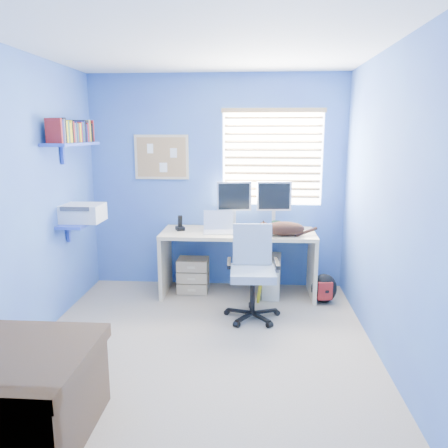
# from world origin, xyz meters

# --- Properties ---
(floor) EXTENTS (3.00, 3.20, 0.00)m
(floor) POSITION_xyz_m (0.00, 0.00, 0.00)
(floor) COLOR #A59986
(floor) RESTS_ON ground
(ceiling) EXTENTS (3.00, 3.20, 0.00)m
(ceiling) POSITION_xyz_m (0.00, 0.00, 2.50)
(ceiling) COLOR white
(ceiling) RESTS_ON wall_back
(wall_back) EXTENTS (3.00, 0.01, 2.50)m
(wall_back) POSITION_xyz_m (0.00, 1.60, 1.25)
(wall_back) COLOR #3D57B8
(wall_back) RESTS_ON ground
(wall_front) EXTENTS (3.00, 0.01, 2.50)m
(wall_front) POSITION_xyz_m (0.00, -1.60, 1.25)
(wall_front) COLOR #3D57B8
(wall_front) RESTS_ON ground
(wall_left) EXTENTS (0.01, 3.20, 2.50)m
(wall_left) POSITION_xyz_m (-1.50, 0.00, 1.25)
(wall_left) COLOR #3D57B8
(wall_left) RESTS_ON ground
(wall_right) EXTENTS (0.01, 3.20, 2.50)m
(wall_right) POSITION_xyz_m (1.50, 0.00, 1.25)
(wall_right) COLOR #3D57B8
(wall_right) RESTS_ON ground
(desk) EXTENTS (1.72, 0.65, 0.74)m
(desk) POSITION_xyz_m (0.27, 1.26, 0.37)
(desk) COLOR tan
(desk) RESTS_ON floor
(laptop) EXTENTS (0.35, 0.29, 0.22)m
(laptop) POSITION_xyz_m (0.05, 1.18, 0.85)
(laptop) COLOR silver
(laptop) RESTS_ON desk
(monitor_left) EXTENTS (0.42, 0.19, 0.54)m
(monitor_left) POSITION_xyz_m (0.21, 1.47, 1.01)
(monitor_left) COLOR silver
(monitor_left) RESTS_ON desk
(monitor_right) EXTENTS (0.41, 0.15, 0.54)m
(monitor_right) POSITION_xyz_m (0.68, 1.52, 1.01)
(monitor_right) COLOR silver
(monitor_right) RESTS_ON desk
(phone) EXTENTS (0.13, 0.14, 0.17)m
(phone) POSITION_xyz_m (-0.40, 1.28, 0.82)
(phone) COLOR black
(phone) RESTS_ON desk
(mug) EXTENTS (0.10, 0.09, 0.10)m
(mug) POSITION_xyz_m (0.70, 1.38, 0.79)
(mug) COLOR #24593C
(mug) RESTS_ON desk
(cd_spindle) EXTENTS (0.13, 0.13, 0.07)m
(cd_spindle) POSITION_xyz_m (0.86, 1.39, 0.78)
(cd_spindle) COLOR silver
(cd_spindle) RESTS_ON desk
(cat) EXTENTS (0.45, 0.26, 0.15)m
(cat) POSITION_xyz_m (0.77, 1.09, 0.82)
(cat) COLOR black
(cat) RESTS_ON desk
(tower_pc) EXTENTS (0.23, 0.45, 0.45)m
(tower_pc) POSITION_xyz_m (0.66, 1.26, 0.23)
(tower_pc) COLOR beige
(tower_pc) RESTS_ON floor
(drawer_boxes) EXTENTS (0.35, 0.28, 0.41)m
(drawer_boxes) POSITION_xyz_m (-0.26, 1.29, 0.20)
(drawer_boxes) COLOR tan
(drawer_boxes) RESTS_ON floor
(yellow_book) EXTENTS (0.03, 0.17, 0.24)m
(yellow_book) POSITION_xyz_m (0.52, 1.06, 0.12)
(yellow_book) COLOR yellow
(yellow_book) RESTS_ON floor
(backpack) EXTENTS (0.30, 0.24, 0.33)m
(backpack) POSITION_xyz_m (1.22, 1.05, 0.16)
(backpack) COLOR black
(backpack) RESTS_ON floor
(office_chair) EXTENTS (0.56, 0.56, 0.92)m
(office_chair) POSITION_xyz_m (0.44, 0.63, 0.35)
(office_chair) COLOR black
(office_chair) RESTS_ON floor
(window_blinds) EXTENTS (1.15, 0.05, 1.10)m
(window_blinds) POSITION_xyz_m (0.65, 1.57, 1.55)
(window_blinds) COLOR white
(window_blinds) RESTS_ON ground
(corkboard) EXTENTS (0.64, 0.02, 0.52)m
(corkboard) POSITION_xyz_m (-0.65, 1.58, 1.55)
(corkboard) COLOR tan
(corkboard) RESTS_ON ground
(wall_shelves) EXTENTS (0.42, 0.90, 1.05)m
(wall_shelves) POSITION_xyz_m (-1.35, 0.75, 1.43)
(wall_shelves) COLOR blue
(wall_shelves) RESTS_ON ground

